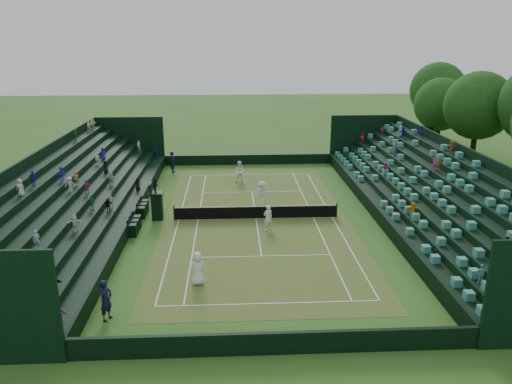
# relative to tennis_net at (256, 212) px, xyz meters

# --- Properties ---
(ground) EXTENTS (160.00, 160.00, 0.00)m
(ground) POSITION_rel_tennis_net_xyz_m (0.00, 0.00, -0.53)
(ground) COLOR #2E5D1D
(ground) RESTS_ON ground
(court_surface) EXTENTS (12.97, 26.77, 0.01)m
(court_surface) POSITION_rel_tennis_net_xyz_m (0.00, 0.00, -0.52)
(court_surface) COLOR #407426
(court_surface) RESTS_ON ground
(perimeter_wall_north) EXTENTS (17.17, 0.20, 1.00)m
(perimeter_wall_north) POSITION_rel_tennis_net_xyz_m (0.00, 15.88, -0.03)
(perimeter_wall_north) COLOR black
(perimeter_wall_north) RESTS_ON ground
(perimeter_wall_south) EXTENTS (17.17, 0.20, 1.00)m
(perimeter_wall_south) POSITION_rel_tennis_net_xyz_m (0.00, -15.88, -0.03)
(perimeter_wall_south) COLOR black
(perimeter_wall_south) RESTS_ON ground
(perimeter_wall_east) EXTENTS (0.20, 31.77, 1.00)m
(perimeter_wall_east) POSITION_rel_tennis_net_xyz_m (8.48, 0.00, -0.03)
(perimeter_wall_east) COLOR black
(perimeter_wall_east) RESTS_ON ground
(perimeter_wall_west) EXTENTS (0.20, 31.77, 1.00)m
(perimeter_wall_west) POSITION_rel_tennis_net_xyz_m (-8.48, 0.00, -0.03)
(perimeter_wall_west) COLOR black
(perimeter_wall_west) RESTS_ON ground
(north_grandstand) EXTENTS (6.60, 32.00, 4.90)m
(north_grandstand) POSITION_rel_tennis_net_xyz_m (12.66, 0.00, 1.02)
(north_grandstand) COLOR black
(north_grandstand) RESTS_ON ground
(south_grandstand) EXTENTS (6.60, 32.00, 4.90)m
(south_grandstand) POSITION_rel_tennis_net_xyz_m (-12.66, 0.00, 1.02)
(south_grandstand) COLOR black
(south_grandstand) RESTS_ON ground
(tennis_net) EXTENTS (11.67, 0.10, 1.06)m
(tennis_net) POSITION_rel_tennis_net_xyz_m (0.00, 0.00, 0.00)
(tennis_net) COLOR black
(tennis_net) RESTS_ON ground
(scoreboard_tower) EXTENTS (2.00, 1.00, 3.70)m
(scoreboard_tower) POSITION_rel_tennis_net_xyz_m (17.75, 16.00, 2.62)
(scoreboard_tower) COLOR black
(scoreboard_tower) RESTS_ON ground
(tree_row) EXTENTS (9.95, 35.95, 10.57)m
(tree_row) POSITION_rel_tennis_net_xyz_m (21.97, 9.90, 5.86)
(tree_row) COLOR black
(tree_row) RESTS_ON ground
(umpire_chair) EXTENTS (0.95, 0.95, 2.97)m
(umpire_chair) POSITION_rel_tennis_net_xyz_m (-7.00, 0.29, 0.75)
(umpire_chair) COLOR black
(umpire_chair) RESTS_ON ground
(courtside_chairs) EXTENTS (0.55, 5.52, 1.20)m
(courtside_chairs) POSITION_rel_tennis_net_xyz_m (-8.19, -0.38, -0.07)
(courtside_chairs) COLOR black
(courtside_chairs) RESTS_ON ground
(player_near_west) EXTENTS (0.97, 0.72, 1.80)m
(player_near_west) POSITION_rel_tennis_net_xyz_m (-3.53, -9.67, 0.38)
(player_near_west) COLOR white
(player_near_west) RESTS_ON ground
(player_near_east) EXTENTS (0.77, 0.65, 1.79)m
(player_near_east) POSITION_rel_tennis_net_xyz_m (0.68, -2.27, 0.37)
(player_near_east) COLOR white
(player_near_east) RESTS_ON ground
(player_far_west) EXTENTS (1.05, 0.87, 1.95)m
(player_far_west) POSITION_rel_tennis_net_xyz_m (-0.93, 9.32, 0.45)
(player_far_west) COLOR white
(player_far_west) RESTS_ON ground
(player_far_east) EXTENTS (1.40, 1.15, 1.88)m
(player_far_east) POSITION_rel_tennis_net_xyz_m (0.61, 3.14, 0.41)
(player_far_east) COLOR white
(player_far_east) RESTS_ON ground
(line_judge_north) EXTENTS (0.52, 0.76, 2.01)m
(line_judge_north) POSITION_rel_tennis_net_xyz_m (-7.27, 13.19, 0.48)
(line_judge_north) COLOR black
(line_judge_north) RESTS_ON ground
(line_judge_south) EXTENTS (0.73, 0.85, 1.97)m
(line_judge_south) POSITION_rel_tennis_net_xyz_m (-7.49, -12.90, 0.46)
(line_judge_south) COLOR black
(line_judge_south) RESTS_ON ground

